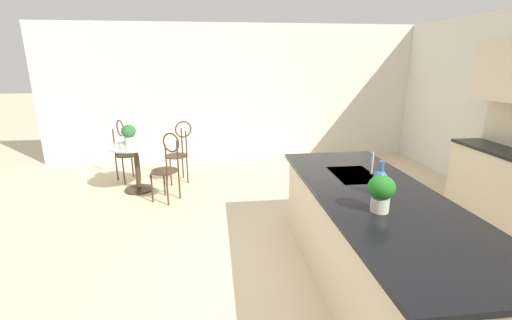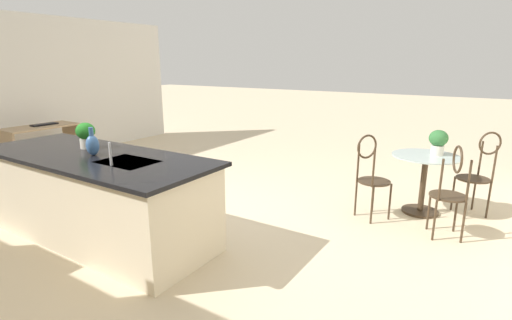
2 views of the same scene
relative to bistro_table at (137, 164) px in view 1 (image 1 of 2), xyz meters
name	(u,v)px [view 1 (image 1 of 2)]	position (x,y,z in m)	size (l,w,h in m)	color
ground_plane	(273,275)	(2.51, 1.75, -0.45)	(40.00, 40.00, 0.00)	beige
wall_left_window	(239,93)	(-1.75, 1.75, 0.90)	(0.12, 7.80, 2.70)	silver
kitchen_island	(374,243)	(2.81, 2.60, 0.02)	(2.80, 1.06, 0.92)	beige
bistro_table	(137,164)	(0.00, 0.00, 0.00)	(0.80, 0.80, 0.74)	#3D2D1E
chair_near_window	(167,164)	(0.50, 0.54, 0.13)	(0.52, 0.52, 1.04)	#3D2D1E
chair_by_island	(125,148)	(-0.56, -0.30, 0.13)	(0.53, 0.53, 1.04)	#3D2D1E
chair_toward_desk	(179,149)	(-0.36, 0.63, 0.13)	(0.49, 0.52, 1.04)	#3D2D1E
sink_faucet	(372,163)	(2.26, 2.78, 0.58)	(0.02, 0.02, 0.22)	#B2B5BA
potted_plant_on_table	(129,133)	(-0.10, -0.10, 0.47)	(0.22, 0.22, 0.31)	beige
potted_plant_counter_near	(381,191)	(3.11, 2.45, 0.64)	(0.20, 0.20, 0.28)	beige
vase_on_counter	(380,181)	(2.76, 2.62, 0.58)	(0.13, 0.13, 0.29)	#386099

